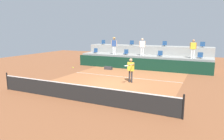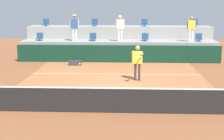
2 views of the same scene
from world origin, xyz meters
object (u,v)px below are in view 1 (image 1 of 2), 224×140
object	(u,v)px
spectator_leaning_on_rail	(193,47)
stadium_chair_upper_far_right	(202,45)
stadium_chair_lower_right	(160,54)
spectator_in_grey	(142,45)
stadium_chair_lower_far_right	(200,56)
tennis_ball	(73,68)
stadium_chair_upper_far_left	(103,43)
stadium_chair_lower_left	(126,52)
stadium_chair_upper_left	(132,43)
stadium_chair_upper_right	(164,44)
spectator_with_hat	(114,44)
equipment_bag	(108,68)
stadium_chair_lower_far_left	(95,51)
tennis_player	(131,68)

from	to	relation	value
spectator_leaning_on_rail	stadium_chair_upper_far_right	bearing A→B (deg)	72.90
stadium_chair_lower_right	spectator_in_grey	size ratio (longest dim) A/B	0.30
stadium_chair_lower_far_right	tennis_ball	xyz separation A→B (m)	(-6.51, -9.87, 0.01)
stadium_chair_upper_far_left	stadium_chair_lower_right	bearing A→B (deg)	-14.22
stadium_chair_lower_left	stadium_chair_lower_far_right	world-z (taller)	same
stadium_chair_upper_far_left	stadium_chair_upper_left	bearing A→B (deg)	0.00
stadium_chair_upper_right	spectator_with_hat	bearing A→B (deg)	-155.09
stadium_chair_lower_far_right	tennis_ball	bearing A→B (deg)	-123.43
stadium_chair_lower_right	stadium_chair_upper_far_left	distance (m)	7.38
stadium_chair_upper_left	equipment_bag	world-z (taller)	stadium_chair_upper_left
stadium_chair_lower_far_right	tennis_ball	size ratio (longest dim) A/B	7.65
stadium_chair_upper_far_left	stadium_chair_lower_far_right	bearing A→B (deg)	-9.60
equipment_bag	stadium_chair_upper_far_left	bearing A→B (deg)	123.29
stadium_chair_lower_left	stadium_chair_upper_left	distance (m)	1.99
spectator_with_hat	spectator_in_grey	distance (m)	3.00
spectator_with_hat	spectator_leaning_on_rail	bearing A→B (deg)	0.00
stadium_chair_lower_right	spectator_with_hat	size ratio (longest dim) A/B	0.29
tennis_ball	stadium_chair_upper_far_left	bearing A→B (deg)	109.50
stadium_chair_lower_far_left	spectator_in_grey	world-z (taller)	spectator_in_grey
stadium_chair_lower_right	stadium_chair_upper_left	distance (m)	4.07
stadium_chair_lower_far_left	stadium_chair_upper_far_left	world-z (taller)	stadium_chair_upper_far_left
tennis_player	spectator_leaning_on_rail	size ratio (longest dim) A/B	1.04
stadium_chair_upper_far_left	equipment_bag	distance (m)	5.46
stadium_chair_lower_far_right	spectator_leaning_on_rail	world-z (taller)	spectator_leaning_on_rail
stadium_chair_upper_right	tennis_ball	distance (m)	12.07
stadium_chair_lower_right	spectator_in_grey	xyz separation A→B (m)	(-1.67, -0.38, 0.82)
spectator_with_hat	spectator_leaning_on_rail	size ratio (longest dim) A/B	1.07
spectator_in_grey	tennis_ball	distance (m)	9.60
stadium_chair_lower_far_left	stadium_chair_upper_left	distance (m)	4.08
stadium_chair_upper_left	spectator_in_grey	world-z (taller)	spectator_in_grey
stadium_chair_lower_left	spectator_with_hat	size ratio (longest dim) A/B	0.29
tennis_ball	equipment_bag	distance (m)	7.72
stadium_chair_upper_left	stadium_chair_upper_right	size ratio (longest dim) A/B	1.00
stadium_chair_upper_far_left	tennis_ball	distance (m)	12.40
stadium_chair_lower_far_left	tennis_player	distance (m)	9.01
stadium_chair_lower_left	stadium_chair_upper_far_right	world-z (taller)	stadium_chair_upper_far_right
stadium_chair_upper_right	equipment_bag	world-z (taller)	stadium_chair_upper_right
stadium_chair_lower_left	stadium_chair_lower_far_left	bearing A→B (deg)	180.00
stadium_chair_lower_far_right	spectator_leaning_on_rail	size ratio (longest dim) A/B	0.31
stadium_chair_upper_far_left	equipment_bag	world-z (taller)	stadium_chair_upper_far_left
stadium_chair_lower_right	tennis_ball	distance (m)	10.30
spectator_leaning_on_rail	stadium_chair_lower_left	bearing A→B (deg)	176.59
stadium_chair_lower_left	tennis_player	size ratio (longest dim) A/B	0.30
tennis_ball	stadium_chair_upper_far_right	bearing A→B (deg)	60.57
stadium_chair_lower_right	stadium_chair_upper_right	distance (m)	1.99
spectator_with_hat	equipment_bag	size ratio (longest dim) A/B	2.32
spectator_in_grey	equipment_bag	size ratio (longest dim) A/B	2.24
stadium_chair_lower_right	stadium_chair_upper_far_right	size ratio (longest dim) A/B	1.00
stadium_chair_lower_left	tennis_ball	world-z (taller)	stadium_chair_lower_left
stadium_chair_upper_far_left	stadium_chair_lower_left	bearing A→B (deg)	-26.56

